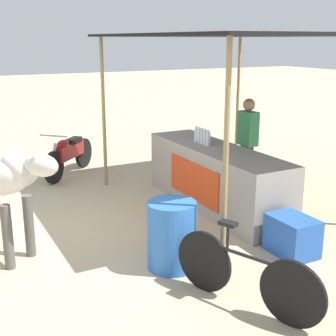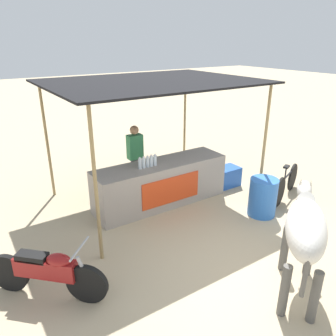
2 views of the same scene
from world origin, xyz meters
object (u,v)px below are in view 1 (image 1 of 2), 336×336
Objects in this scene: stall_counter at (216,177)px; bicycle_leaning at (245,275)px; cooler_box at (292,236)px; motorcycle_parked at (69,153)px; vendor_behind_counter at (247,147)px; water_barrel at (172,235)px.

stall_counter is 2.89m from bicycle_leaning.
cooler_box is 0.45× the size of motorcycle_parked.
vendor_behind_counter is (-0.22, 0.75, 0.37)m from stall_counter.
stall_counter is 3.75× the size of water_barrel.
motorcycle_parked is (-4.71, -1.45, 0.19)m from cooler_box.
cooler_box is at bearing 17.06° from motorcycle_parked.
cooler_box is at bearing 75.53° from water_barrel.
vendor_behind_counter is at bearing 126.30° from water_barrel.
vendor_behind_counter is 3.51m from bicycle_leaning.
motorcycle_parked reaches higher than bicycle_leaning.
stall_counter is at bearing 177.03° from cooler_box.
motorcycle_parked is (-2.84, -1.54, -0.05)m from stall_counter.
motorcycle_parked is 0.87× the size of bicycle_leaning.
water_barrel is at bearing -0.44° from motorcycle_parked.
cooler_box is 0.75× the size of water_barrel.
vendor_behind_counter is 2.34m from cooler_box.
water_barrel is at bearing -53.70° from vendor_behind_counter.
bicycle_leaning is at bearing -60.80° from cooler_box.
motorcycle_parked is (-2.62, -2.30, -0.42)m from vendor_behind_counter.
water_barrel is 0.59× the size of motorcycle_parked.
vendor_behind_counter is 2.75× the size of cooler_box.
stall_counter reaches higher than cooler_box.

